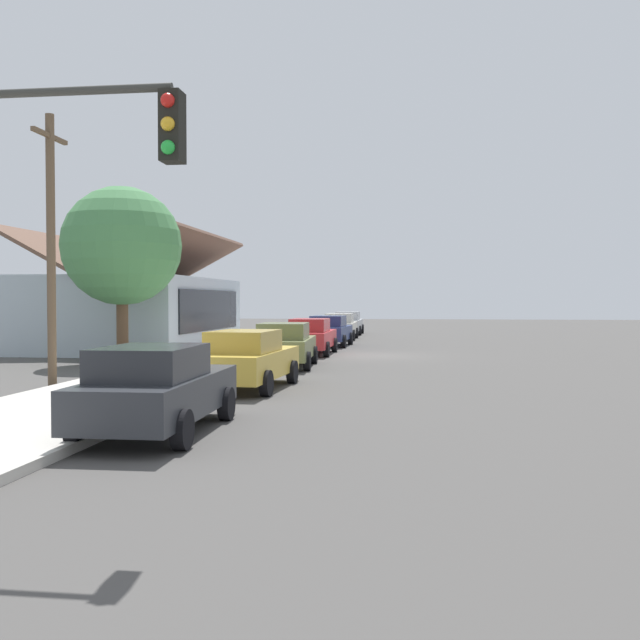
% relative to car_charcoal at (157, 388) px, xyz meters
% --- Properties ---
extents(ground_plane, '(120.00, 120.00, 0.00)m').
position_rel_car_charcoal_xyz_m(ground_plane, '(18.46, -2.81, -0.81)').
color(ground_plane, '#4C4947').
extents(sidewalk_curb, '(60.00, 4.20, 0.16)m').
position_rel_car_charcoal_xyz_m(sidewalk_curb, '(18.46, 2.79, -0.73)').
color(sidewalk_curb, beige).
rests_on(sidewalk_curb, ground).
extents(car_charcoal, '(4.63, 2.01, 1.59)m').
position_rel_car_charcoal_xyz_m(car_charcoal, '(0.00, 0.00, 0.00)').
color(car_charcoal, '#2D3035').
rests_on(car_charcoal, ground).
extents(car_mustard, '(4.69, 2.15, 1.59)m').
position_rel_car_charcoal_xyz_m(car_mustard, '(6.43, -0.13, -0.00)').
color(car_mustard, gold).
rests_on(car_mustard, ground).
extents(car_olive, '(4.67, 2.25, 1.59)m').
position_rel_car_charcoal_xyz_m(car_olive, '(12.72, 0.00, 0.00)').
color(car_olive, olive).
rests_on(car_olive, ground).
extents(car_cherry, '(4.75, 1.95, 1.59)m').
position_rel_car_charcoal_xyz_m(car_cherry, '(18.72, -0.07, 0.00)').
color(car_cherry, red).
rests_on(car_cherry, ground).
extents(car_navy, '(4.47, 2.19, 1.59)m').
position_rel_car_charcoal_xyz_m(car_navy, '(24.48, -0.20, 0.00)').
color(car_navy, navy).
rests_on(car_navy, ground).
extents(car_ivory, '(4.67, 2.02, 1.59)m').
position_rel_car_charcoal_xyz_m(car_ivory, '(30.87, -0.11, 0.00)').
color(car_ivory, silver).
rests_on(car_ivory, ground).
extents(car_silver, '(4.76, 2.02, 1.59)m').
position_rel_car_charcoal_xyz_m(car_silver, '(37.31, -0.02, 0.00)').
color(car_silver, silver).
rests_on(car_silver, ground).
extents(storefront_building, '(12.57, 8.07, 5.66)m').
position_rel_car_charcoal_xyz_m(storefront_building, '(21.52, 9.18, 1.07)').
color(storefront_building, '#ADBCC6').
rests_on(storefront_building, ground).
extents(shade_tree, '(4.45, 4.45, 6.66)m').
position_rel_car_charcoal_xyz_m(shade_tree, '(13.33, 6.33, 3.59)').
color(shade_tree, brown).
rests_on(shade_tree, ground).
extents(traffic_light_main, '(0.37, 2.79, 5.20)m').
position_rel_car_charcoal_xyz_m(traffic_light_main, '(-4.33, -0.27, 2.68)').
color(traffic_light_main, '#383833').
rests_on(traffic_light_main, ground).
extents(utility_pole_wooden, '(1.80, 0.24, 7.50)m').
position_rel_car_charcoal_xyz_m(utility_pole_wooden, '(6.34, 5.39, 3.11)').
color(utility_pole_wooden, brown).
rests_on(utility_pole_wooden, ground).
extents(fire_hydrant_red, '(0.22, 0.22, 0.71)m').
position_rel_car_charcoal_xyz_m(fire_hydrant_red, '(30.79, 1.39, -0.32)').
color(fire_hydrant_red, red).
rests_on(fire_hydrant_red, sidewalk_curb).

